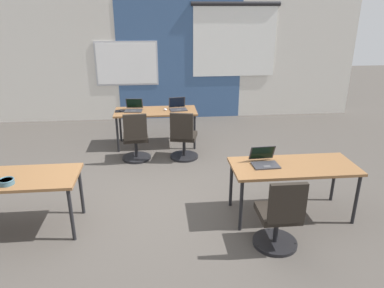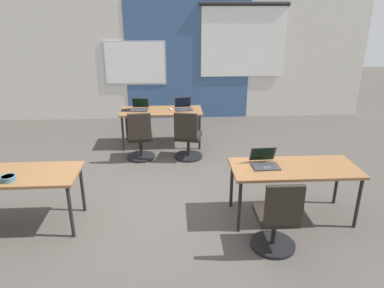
# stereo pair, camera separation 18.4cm
# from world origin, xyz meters

# --- Properties ---
(ground_plane) EXTENTS (24.00, 24.00, 0.00)m
(ground_plane) POSITION_xyz_m (0.00, 0.00, 0.00)
(ground_plane) COLOR #47423D
(back_wall_assembly) EXTENTS (10.00, 0.27, 2.80)m
(back_wall_assembly) POSITION_xyz_m (0.03, 4.20, 1.41)
(back_wall_assembly) COLOR silver
(back_wall_assembly) RESTS_ON ground
(desk_near_left) EXTENTS (1.60, 0.70, 0.72)m
(desk_near_left) POSITION_xyz_m (-1.75, -0.60, 0.66)
(desk_near_left) COLOR brown
(desk_near_left) RESTS_ON ground
(desk_near_right) EXTENTS (1.60, 0.70, 0.72)m
(desk_near_right) POSITION_xyz_m (1.75, -0.60, 0.66)
(desk_near_right) COLOR brown
(desk_near_right) RESTS_ON ground
(desk_far_center) EXTENTS (1.60, 0.70, 0.72)m
(desk_far_center) POSITION_xyz_m (0.00, 2.20, 0.66)
(desk_far_center) COLOR brown
(desk_far_center) RESTS_ON ground
(laptop_far_right) EXTENTS (0.36, 0.33, 0.23)m
(laptop_far_right) POSITION_xyz_m (0.44, 2.23, 0.77)
(laptop_far_right) COLOR #333338
(laptop_far_right) RESTS_ON desk_far_center
(mouse_far_right) EXTENTS (0.09, 0.11, 0.03)m
(mouse_far_right) POSITION_xyz_m (0.19, 2.20, 0.74)
(mouse_far_right) COLOR silver
(mouse_far_right) RESTS_ON desk_far_center
(chair_far_right) EXTENTS (0.53, 0.59, 0.92)m
(chair_far_right) POSITION_xyz_m (0.48, 1.42, 0.38)
(chair_far_right) COLOR black
(chair_far_right) RESTS_ON ground
(laptop_far_left) EXTENTS (0.36, 0.34, 0.22)m
(laptop_far_left) POSITION_xyz_m (-0.42, 2.25, 0.77)
(laptop_far_left) COLOR #333338
(laptop_far_left) RESTS_ON desk_far_center
(mousepad_far_left) EXTENTS (0.22, 0.19, 0.00)m
(mousepad_far_left) POSITION_xyz_m (-0.68, 2.22, 0.72)
(mousepad_far_left) COLOR black
(mousepad_far_left) RESTS_ON desk_far_center
(mouse_far_left) EXTENTS (0.07, 0.11, 0.03)m
(mouse_far_left) POSITION_xyz_m (-0.68, 2.22, 0.74)
(mouse_far_left) COLOR black
(mouse_far_left) RESTS_ON mousepad_far_left
(chair_far_left) EXTENTS (0.52, 0.56, 0.92)m
(chair_far_left) POSITION_xyz_m (-0.37, 1.44, 0.38)
(chair_far_left) COLOR black
(chair_far_left) RESTS_ON ground
(laptop_near_right_inner) EXTENTS (0.34, 0.33, 0.22)m
(laptop_near_right_inner) POSITION_xyz_m (1.38, -0.53, 0.77)
(laptop_near_right_inner) COLOR #333338
(laptop_near_right_inner) RESTS_ON desk_near_right
(chair_near_right_inner) EXTENTS (0.52, 0.54, 0.92)m
(chair_near_right_inner) POSITION_xyz_m (1.36, -1.29, 0.38)
(chair_near_right_inner) COLOR black
(chair_near_right_inner) RESTS_ON ground
(snack_bowl) EXTENTS (0.18, 0.18, 0.06)m
(snack_bowl) POSITION_xyz_m (-1.71, -0.79, 0.76)
(snack_bowl) COLOR #3D6070
(snack_bowl) RESTS_ON desk_near_left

